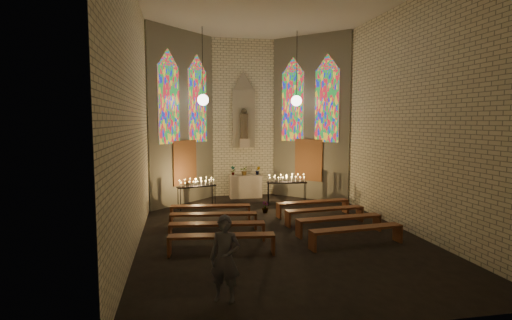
# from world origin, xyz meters

# --- Properties ---
(floor) EXTENTS (12.00, 12.00, 0.00)m
(floor) POSITION_xyz_m (0.00, 0.00, 0.00)
(floor) COLOR black
(floor) RESTS_ON ground
(room) EXTENTS (8.22, 12.43, 7.00)m
(room) POSITION_xyz_m (-0.00, 3.37, 3.72)
(room) COLOR #EEE9C7
(room) RESTS_ON ground
(altar) EXTENTS (1.40, 0.60, 1.00)m
(altar) POSITION_xyz_m (0.00, 5.45, 0.50)
(altar) COLOR #BFB19C
(altar) RESTS_ON ground
(flower_vase_left) EXTENTS (0.24, 0.19, 0.41)m
(flower_vase_left) POSITION_xyz_m (-0.55, 5.52, 1.21)
(flower_vase_left) COLOR #4C723F
(flower_vase_left) RESTS_ON altar
(flower_vase_center) EXTENTS (0.45, 0.42, 0.40)m
(flower_vase_center) POSITION_xyz_m (-0.05, 5.39, 1.20)
(flower_vase_center) COLOR #4C723F
(flower_vase_center) RESTS_ON altar
(flower_vase_right) EXTENTS (0.23, 0.19, 0.37)m
(flower_vase_right) POSITION_xyz_m (0.55, 5.44, 1.19)
(flower_vase_right) COLOR #4C723F
(flower_vase_right) RESTS_ON altar
(aisle_flower_pot) EXTENTS (0.29, 0.29, 0.42)m
(aisle_flower_pot) POSITION_xyz_m (0.22, 2.36, 0.21)
(aisle_flower_pot) COLOR #4C723F
(aisle_flower_pot) RESTS_ON ground
(votive_stand_left) EXTENTS (1.54, 0.83, 1.11)m
(votive_stand_left) POSITION_xyz_m (-2.21, 3.60, 0.95)
(votive_stand_left) COLOR black
(votive_stand_left) RESTS_ON ground
(votive_stand_right) EXTENTS (1.63, 0.57, 1.17)m
(votive_stand_right) POSITION_xyz_m (1.38, 3.60, 1.01)
(votive_stand_right) COLOR black
(votive_stand_right) RESTS_ON ground
(pew_left_0) EXTENTS (2.72, 0.68, 0.52)m
(pew_left_0) POSITION_xyz_m (-1.83, 1.68, 0.42)
(pew_left_0) COLOR brown
(pew_left_0) RESTS_ON ground
(pew_right_0) EXTENTS (2.72, 0.68, 0.52)m
(pew_right_0) POSITION_xyz_m (1.83, 1.68, 0.42)
(pew_right_0) COLOR brown
(pew_right_0) RESTS_ON ground
(pew_left_1) EXTENTS (2.72, 0.68, 0.52)m
(pew_left_1) POSITION_xyz_m (-1.83, 0.48, 0.42)
(pew_left_1) COLOR brown
(pew_left_1) RESTS_ON ground
(pew_right_1) EXTENTS (2.72, 0.68, 0.52)m
(pew_right_1) POSITION_xyz_m (1.83, 0.48, 0.42)
(pew_right_1) COLOR brown
(pew_right_1) RESTS_ON ground
(pew_left_2) EXTENTS (2.72, 0.68, 0.52)m
(pew_left_2) POSITION_xyz_m (-1.83, -0.72, 0.42)
(pew_left_2) COLOR brown
(pew_left_2) RESTS_ON ground
(pew_right_2) EXTENTS (2.72, 0.68, 0.52)m
(pew_right_2) POSITION_xyz_m (1.83, -0.72, 0.42)
(pew_right_2) COLOR brown
(pew_right_2) RESTS_ON ground
(pew_left_3) EXTENTS (2.72, 0.68, 0.52)m
(pew_left_3) POSITION_xyz_m (-1.83, -1.92, 0.42)
(pew_left_3) COLOR brown
(pew_left_3) RESTS_ON ground
(pew_right_3) EXTENTS (2.72, 0.68, 0.52)m
(pew_right_3) POSITION_xyz_m (1.83, -1.92, 0.42)
(pew_right_3) COLOR brown
(pew_right_3) RESTS_ON ground
(visitor) EXTENTS (0.70, 0.60, 1.63)m
(visitor) POSITION_xyz_m (-2.04, -4.53, 0.82)
(visitor) COLOR #4E4E58
(visitor) RESTS_ON ground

